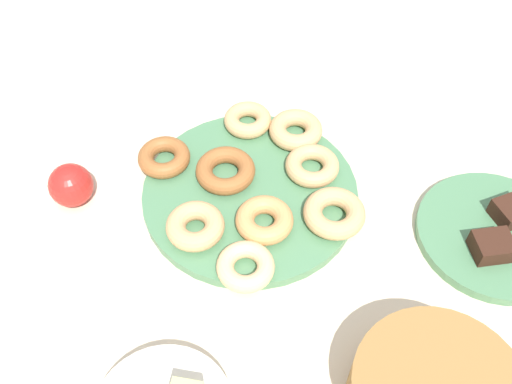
{
  "coord_description": "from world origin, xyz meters",
  "views": [
    {
      "loc": [
        0.16,
        0.53,
        0.7
      ],
      "look_at": [
        0.0,
        0.03,
        0.05
      ],
      "focal_mm": 40.43,
      "sensor_mm": 36.0,
      "label": 1
    }
  ],
  "objects": [
    {
      "name": "donut_8",
      "position": [
        0.05,
        0.13,
        0.03
      ],
      "size": [
        0.11,
        0.11,
        0.02
      ],
      "primitive_type": "torus",
      "rotation": [
        0.0,
        0.0,
        2.45
      ],
      "color": "#EABC84",
      "rests_on": "donut_plate"
    },
    {
      "name": "apple",
      "position": [
        0.26,
        -0.08,
        0.03
      ],
      "size": [
        0.07,
        0.07,
        0.07
      ],
      "primitive_type": "sphere",
      "color": "red",
      "rests_on": "ground_plane"
    },
    {
      "name": "donut_7",
      "position": [
        -0.04,
        -0.13,
        0.03
      ],
      "size": [
        0.11,
        0.11,
        0.02
      ],
      "primitive_type": "torus",
      "rotation": [
        0.0,
        0.0,
        5.58
      ],
      "color": "tan",
      "rests_on": "donut_plate"
    },
    {
      "name": "donut_1",
      "position": [
        -0.1,
        0.09,
        0.03
      ],
      "size": [
        0.1,
        0.1,
        0.03
      ],
      "primitive_type": "torus",
      "rotation": [
        0.0,
        0.0,
        1.48
      ],
      "color": "tan",
      "rests_on": "donut_plate"
    },
    {
      "name": "ground_plane",
      "position": [
        0.0,
        0.0,
        0.0
      ],
      "size": [
        2.4,
        2.4,
        0.0
      ],
      "primitive_type": "plane",
      "color": "beige"
    },
    {
      "name": "donut_plate",
      "position": [
        0.0,
        0.0,
        0.01
      ],
      "size": [
        0.33,
        0.33,
        0.02
      ],
      "primitive_type": "cylinder",
      "color": "#4C7F56",
      "rests_on": "ground_plane"
    },
    {
      "name": "brownie_far",
      "position": [
        -0.29,
        0.21,
        0.03
      ],
      "size": [
        0.06,
        0.05,
        0.03
      ],
      "primitive_type": "cube",
      "rotation": [
        0.0,
        0.0,
        -0.16
      ],
      "color": "#381E14",
      "rests_on": "cake_plate"
    },
    {
      "name": "donut_2",
      "position": [
        0.03,
        -0.04,
        0.03
      ],
      "size": [
        0.13,
        0.13,
        0.03
      ],
      "primitive_type": "torus",
      "rotation": [
        0.0,
        0.0,
        2.1
      ],
      "color": "#995B2D",
      "rests_on": "donut_plate"
    },
    {
      "name": "donut_3",
      "position": [
        -0.1,
        -0.09,
        0.03
      ],
      "size": [
        0.09,
        0.09,
        0.03
      ],
      "primitive_type": "torus",
      "rotation": [
        0.0,
        0.0,
        4.75
      ],
      "color": "tan",
      "rests_on": "donut_plate"
    },
    {
      "name": "donut_4",
      "position": [
        0.1,
        0.05,
        0.03
      ],
      "size": [
        0.12,
        0.12,
        0.03
      ],
      "primitive_type": "torus",
      "rotation": [
        0.0,
        0.0,
        2.4
      ],
      "color": "tan",
      "rests_on": "donut_plate"
    },
    {
      "name": "donut_6",
      "position": [
        0.11,
        -0.09,
        0.03
      ],
      "size": [
        0.12,
        0.12,
        0.02
      ],
      "primitive_type": "torus",
      "rotation": [
        0.0,
        0.0,
        2.3
      ],
      "color": "#995B2D",
      "rests_on": "donut_plate"
    },
    {
      "name": "donut_0",
      "position": [
        0.0,
        0.07,
        0.03
      ],
      "size": [
        0.1,
        0.1,
        0.03
      ],
      "primitive_type": "torus",
      "rotation": [
        0.0,
        0.0,
        4.46
      ],
      "color": "tan",
      "rests_on": "donut_plate"
    },
    {
      "name": "cake_plate",
      "position": [
        -0.31,
        0.18,
        0.01
      ],
      "size": [
        0.22,
        0.22,
        0.02
      ],
      "primitive_type": "cylinder",
      "color": "#4C7F56",
      "rests_on": "ground_plane"
    },
    {
      "name": "donut_5",
      "position": [
        -0.1,
        -0.01,
        0.03
      ],
      "size": [
        0.11,
        0.11,
        0.03
      ],
      "primitive_type": "torus",
      "rotation": [
        0.0,
        0.0,
        5.06
      ],
      "color": "tan",
      "rests_on": "donut_plate"
    }
  ]
}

